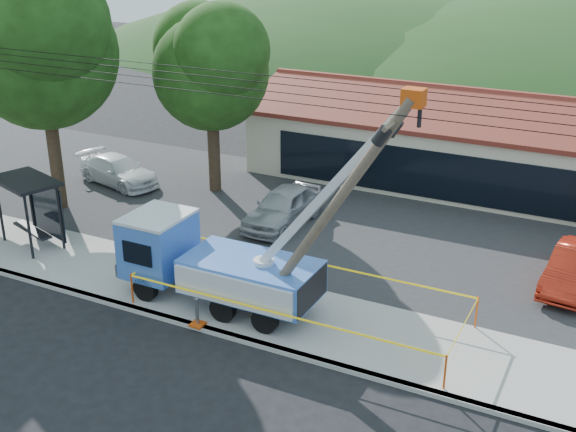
% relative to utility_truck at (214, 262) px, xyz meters
% --- Properties ---
extents(ground, '(120.00, 120.00, 0.00)m').
position_rel_utility_truck_xyz_m(ground, '(1.15, -3.71, -1.60)').
color(ground, black).
rests_on(ground, ground).
extents(curb, '(60.00, 0.25, 0.15)m').
position_rel_utility_truck_xyz_m(curb, '(1.15, -1.61, -1.53)').
color(curb, '#A49F99').
rests_on(curb, ground).
extents(sidewalk, '(60.00, 4.00, 0.15)m').
position_rel_utility_truck_xyz_m(sidewalk, '(1.15, 0.29, -1.53)').
color(sidewalk, '#A49F99').
rests_on(sidewalk, ground).
extents(parking_lot, '(60.00, 12.00, 0.10)m').
position_rel_utility_truck_xyz_m(parking_lot, '(1.15, 8.29, -1.55)').
color(parking_lot, '#28282B').
rests_on(parking_lot, ground).
extents(strip_mall, '(22.50, 8.53, 4.67)m').
position_rel_utility_truck_xyz_m(strip_mall, '(5.15, 16.27, 0.28)').
color(strip_mall, beige).
rests_on(strip_mall, ground).
extents(tree_west_near, '(7.56, 6.72, 10.80)m').
position_rel_utility_truck_xyz_m(tree_west_near, '(-10.85, 4.29, 5.92)').
color(tree_west_near, '#332316').
rests_on(tree_west_near, ground).
extents(tree_lot, '(6.30, 5.60, 8.94)m').
position_rel_utility_truck_xyz_m(tree_lot, '(-5.85, 9.29, 4.61)').
color(tree_lot, '#332316').
rests_on(tree_lot, ground).
extents(hill_west, '(78.40, 56.00, 28.00)m').
position_rel_utility_truck_xyz_m(hill_west, '(-13.85, 51.29, -1.60)').
color(hill_west, '#1B3E16').
rests_on(hill_west, ground).
extents(utility_truck, '(10.04, 3.66, 7.89)m').
position_rel_utility_truck_xyz_m(utility_truck, '(0.00, 0.00, 0.00)').
color(utility_truck, black).
rests_on(utility_truck, ground).
extents(leaning_pole, '(5.06, 1.72, 7.81)m').
position_rel_utility_truck_xyz_m(leaning_pole, '(4.32, -0.34, 2.78)').
color(leaning_pole, brown).
rests_on(leaning_pole, ground).
extents(bus_shelter, '(3.20, 2.50, 2.71)m').
position_rel_utility_truck_xyz_m(bus_shelter, '(-8.79, 0.80, 0.55)').
color(bus_shelter, black).
rests_on(bus_shelter, ground).
extents(caution_tape, '(10.66, 3.67, 1.06)m').
position_rel_utility_truck_xyz_m(caution_tape, '(2.92, 0.44, -0.67)').
color(caution_tape, '#DA470B').
rests_on(caution_tape, ground).
extents(car_silver, '(2.03, 4.72, 1.59)m').
position_rel_utility_truck_xyz_m(car_silver, '(-1.03, 6.99, -1.60)').
color(car_silver, '#A2A4A9').
rests_on(car_silver, ground).
extents(car_red, '(1.99, 4.51, 1.44)m').
position_rel_utility_truck_xyz_m(car_red, '(10.61, 6.56, -1.60)').
color(car_red, '#A92110').
rests_on(car_red, ground).
extents(car_white, '(4.95, 2.92, 1.34)m').
position_rel_utility_truck_xyz_m(car_white, '(-10.50, 7.90, -1.60)').
color(car_white, white).
rests_on(car_white, ground).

